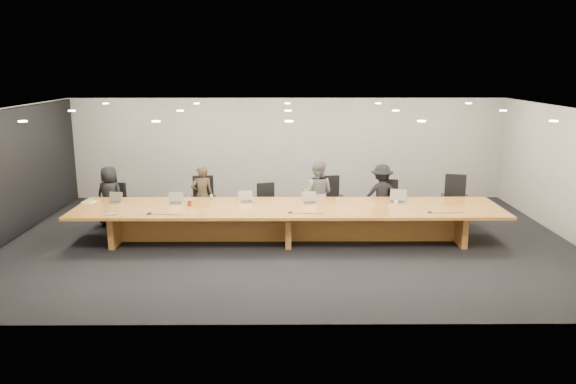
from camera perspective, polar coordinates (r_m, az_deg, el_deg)
name	(u,v)px	position (r m, az deg, el deg)	size (l,w,h in m)	color
ground	(288,240)	(12.08, 0.01, -4.95)	(12.00, 12.00, 0.00)	black
back_wall	(287,149)	(15.68, -0.09, 4.42)	(12.00, 0.02, 2.80)	beige
left_wall_panel	(4,178)	(13.12, -26.92, 1.26)	(0.08, 7.84, 2.74)	black
conference_table	(288,217)	(11.93, 0.01, -2.56)	(9.00, 1.80, 0.75)	#925A20
chair_far_left	(115,204)	(13.78, -17.18, -1.16)	(0.50, 0.50, 0.99)	black
chair_left	(203,201)	(13.25, -8.63, -0.89)	(0.59, 0.59, 1.16)	black
chair_mid_left	(268,205)	(13.07, -2.04, -1.29)	(0.51, 0.51, 1.01)	black
chair_mid_right	(332,201)	(13.18, 4.46, -0.87)	(0.59, 0.59, 1.15)	black
chair_right	(388,203)	(13.28, 10.09, -1.08)	(0.55, 0.55, 1.08)	black
chair_far_right	(454,199)	(13.81, 16.55, -0.71)	(0.59, 0.59, 1.17)	black
person_a	(110,196)	(13.68, -17.63, -0.39)	(0.69, 0.45, 1.41)	black
person_b	(202,196)	(13.21, -8.71, -0.37)	(0.52, 0.34, 1.42)	#2F271A
person_c	(317,193)	(13.01, 2.99, -0.15)	(0.75, 0.58, 1.54)	slate
person_d	(381,194)	(13.32, 9.47, -0.25)	(0.92, 0.53, 1.43)	black
laptop_a	(113,198)	(12.71, -17.33, -0.58)	(0.30, 0.22, 0.24)	beige
laptop_b	(175,198)	(12.35, -11.37, -0.63)	(0.30, 0.22, 0.24)	tan
laptop_c	(247,197)	(12.25, -4.22, -0.49)	(0.32, 0.23, 0.25)	beige
laptop_d	(310,198)	(12.14, 2.24, -0.58)	(0.32, 0.23, 0.25)	beige
laptop_e	(397,196)	(12.42, 11.05, -0.43)	(0.36, 0.26, 0.28)	tan
water_bottle	(211,199)	(12.25, -7.79, -0.72)	(0.06, 0.06, 0.19)	#A9B9B6
amber_mug	(190,203)	(12.11, -9.95, -1.14)	(0.09, 0.09, 0.11)	maroon
paper_cup_near	(338,200)	(12.31, 5.08, -0.85)	(0.06, 0.06, 0.08)	silver
paper_cup_far	(396,202)	(12.27, 10.91, -1.05)	(0.08, 0.08, 0.09)	white
notepad	(89,202)	(13.00, -19.55, -0.95)	(0.27, 0.21, 0.02)	white
lime_gadget	(89,201)	(13.00, -19.59, -0.86)	(0.18, 0.10, 0.03)	#58B530
av_box	(111,214)	(11.78, -17.55, -2.15)	(0.19, 0.15, 0.03)	#A5A5A9
mic_left	(149,213)	(11.62, -13.89, -2.11)	(0.13, 0.13, 0.03)	black
mic_center	(290,212)	(11.38, 0.22, -2.06)	(0.11, 0.11, 0.03)	black
mic_right	(430,212)	(11.77, 14.20, -1.97)	(0.11, 0.11, 0.03)	black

